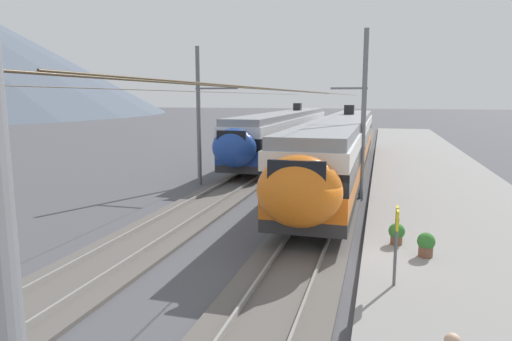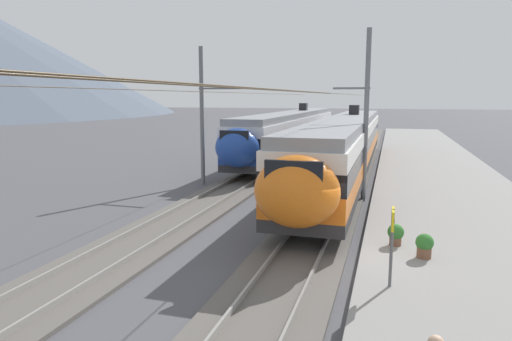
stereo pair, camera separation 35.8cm
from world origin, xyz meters
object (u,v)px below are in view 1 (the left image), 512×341
at_px(train_far_track, 287,130).
at_px(catenary_mast_far_side, 201,114).
at_px(potted_plant_by_shelter, 397,232).
at_px(platform_sign, 397,229).
at_px(catenary_mast_mid, 362,115).
at_px(train_near_platform, 342,143).
at_px(potted_plant_platform_edge, 426,243).

height_order(train_far_track, catenary_mast_far_side, catenary_mast_far_side).
bearing_deg(potted_plant_by_shelter, train_far_track, 19.70).
xyz_separation_m(train_far_track, platform_sign, (-27.61, -8.48, -0.43)).
xyz_separation_m(catenary_mast_mid, platform_sign, (-11.17, -1.43, -2.47)).
relative_size(catenary_mast_mid, catenary_mast_far_side, 1.00).
distance_m(catenary_mast_mid, platform_sign, 11.53).
height_order(train_near_platform, train_far_track, same).
xyz_separation_m(train_near_platform, catenary_mast_mid, (-6.34, -1.39, 2.04)).
height_order(catenary_mast_far_side, potted_plant_platform_edge, catenary_mast_far_side).
xyz_separation_m(train_far_track, catenary_mast_far_side, (-14.62, 2.10, 1.91)).
height_order(train_near_platform, potted_plant_by_shelter, train_near_platform).
xyz_separation_m(train_near_platform, train_far_track, (10.10, 5.67, -0.00)).
height_order(platform_sign, potted_plant_by_shelter, platform_sign).
height_order(platform_sign, potted_plant_platform_edge, platform_sign).
distance_m(catenary_mast_far_side, platform_sign, 16.91).
relative_size(train_far_track, potted_plant_by_shelter, 43.97).
bearing_deg(train_far_track, potted_plant_platform_edge, -159.35).
height_order(catenary_mast_mid, potted_plant_platform_edge, catenary_mast_mid).
relative_size(potted_plant_platform_edge, potted_plant_by_shelter, 1.05).
relative_size(catenary_mast_far_side, potted_plant_by_shelter, 56.38).
xyz_separation_m(train_near_platform, potted_plant_by_shelter, (-14.02, -2.97, -1.53)).
bearing_deg(train_far_track, potted_plant_by_shelter, -160.30).
relative_size(train_far_track, catenary_mast_mid, 0.78).
distance_m(train_far_track, platform_sign, 28.88).
distance_m(catenary_mast_mid, potted_plant_platform_edge, 9.68).
bearing_deg(catenary_mast_mid, platform_sign, -172.73).
distance_m(catenary_mast_mid, potted_plant_by_shelter, 8.62).
bearing_deg(catenary_mast_far_side, platform_sign, -140.82).
relative_size(catenary_mast_mid, platform_sign, 19.73).
relative_size(catenary_mast_far_side, potted_plant_platform_edge, 53.82).
bearing_deg(catenary_mast_mid, potted_plant_platform_edge, -164.48).
bearing_deg(potted_plant_platform_edge, catenary_mast_mid, 15.52).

